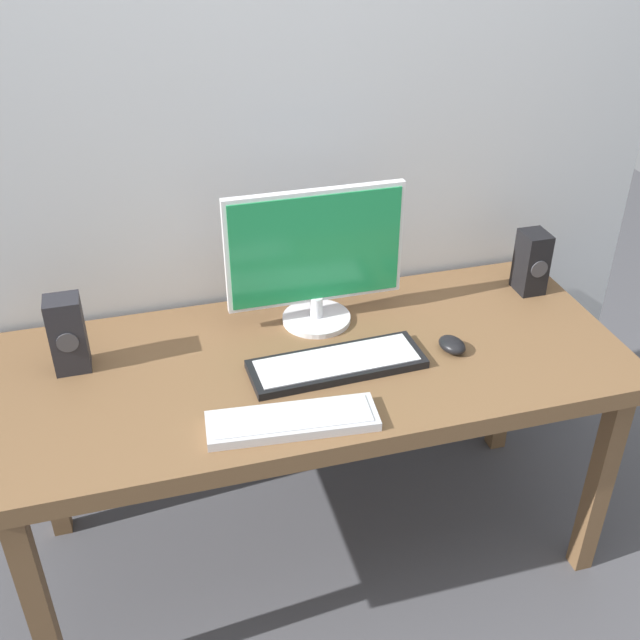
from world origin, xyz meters
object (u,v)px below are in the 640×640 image
at_px(monitor, 315,256).
at_px(speaker_right, 532,262).
at_px(desk, 314,379).
at_px(speaker_left, 68,334).
at_px(keyboard_secondary, 292,421).
at_px(keyboard_primary, 337,364).
at_px(mouse, 452,345).

bearing_deg(monitor, speaker_right, -0.88).
relative_size(desk, speaker_left, 8.02).
xyz_separation_m(keyboard_secondary, speaker_left, (-0.50, 0.39, 0.09)).
height_order(keyboard_primary, keyboard_secondary, keyboard_secondary).
relative_size(desk, mouse, 19.39).
bearing_deg(speaker_left, desk, -11.73).
relative_size(keyboard_secondary, mouse, 4.79).
distance_m(mouse, speaker_right, 0.45).
height_order(monitor, speaker_left, monitor).
bearing_deg(desk, mouse, -10.03).
relative_size(keyboard_primary, speaker_left, 2.22).
bearing_deg(speaker_right, desk, -166.35).
distance_m(monitor, keyboard_secondary, 0.52).
bearing_deg(keyboard_primary, keyboard_secondary, -130.90).
height_order(mouse, speaker_right, speaker_right).
height_order(keyboard_secondary, mouse, mouse).
bearing_deg(desk, keyboard_primary, -51.07).
bearing_deg(mouse, keyboard_primary, 164.86).
distance_m(keyboard_secondary, speaker_left, 0.64).
xyz_separation_m(keyboard_primary, speaker_right, (0.69, 0.24, 0.09)).
relative_size(keyboard_secondary, speaker_left, 1.98).
distance_m(monitor, mouse, 0.45).
distance_m(monitor, keyboard_primary, 0.32).
bearing_deg(monitor, keyboard_secondary, -112.03).
xyz_separation_m(keyboard_primary, mouse, (0.33, -0.01, 0.01)).
bearing_deg(keyboard_secondary, speaker_left, 142.60).
relative_size(desk, speaker_right, 8.73).
xyz_separation_m(keyboard_secondary, speaker_right, (0.86, 0.43, 0.08)).
height_order(desk, mouse, mouse).
distance_m(desk, keyboard_secondary, 0.30).
bearing_deg(speaker_right, monitor, 179.12).
distance_m(desk, monitor, 0.34).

